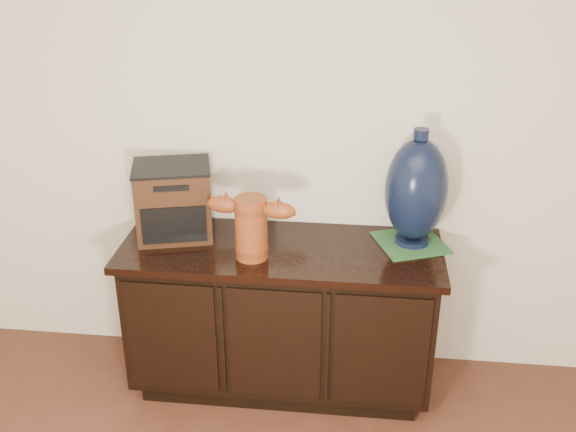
# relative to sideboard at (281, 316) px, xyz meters

# --- Properties ---
(sideboard) EXTENTS (1.46, 0.56, 0.75)m
(sideboard) POSITION_rel_sideboard_xyz_m (0.00, 0.00, 0.00)
(sideboard) COLOR black
(sideboard) RESTS_ON ground
(terracotta_vessel) EXTENTS (0.40, 0.16, 0.28)m
(terracotta_vessel) POSITION_rel_sideboard_xyz_m (-0.12, -0.10, 0.53)
(terracotta_vessel) COLOR #96421B
(terracotta_vessel) RESTS_ON sideboard
(tv_radio) EXTENTS (0.40, 0.36, 0.35)m
(tv_radio) POSITION_rel_sideboard_xyz_m (-0.50, 0.07, 0.54)
(tv_radio) COLOR #391E0E
(tv_radio) RESTS_ON sideboard
(green_mat) EXTENTS (0.37, 0.37, 0.01)m
(green_mat) POSITION_rel_sideboard_xyz_m (0.59, 0.10, 0.37)
(green_mat) COLOR #295C2E
(green_mat) RESTS_ON sideboard
(lamp_base) EXTENTS (0.36, 0.36, 0.54)m
(lamp_base) POSITION_rel_sideboard_xyz_m (0.59, 0.10, 0.63)
(lamp_base) COLOR black
(lamp_base) RESTS_ON green_mat
(spray_can) EXTENTS (0.06, 0.06, 0.19)m
(spray_can) POSITION_rel_sideboard_xyz_m (-0.17, 0.07, 0.46)
(spray_can) COLOR #5D140F
(spray_can) RESTS_ON sideboard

